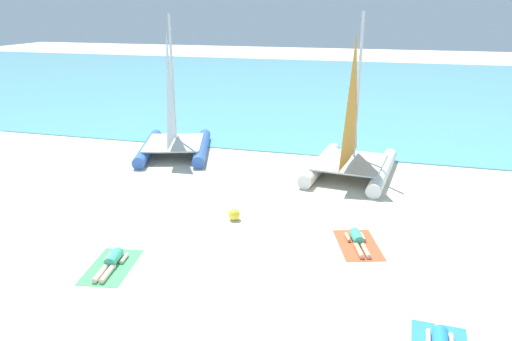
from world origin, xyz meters
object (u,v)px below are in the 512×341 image
sailboat_white (351,153)px  sunbather_left (112,261)px  towel_middle (358,245)px  sunbather_middle (358,240)px  towel_left (111,267)px  beach_ball (234,214)px  sailboat_blue (174,135)px

sailboat_white → sunbather_left: sailboat_white is taller
sunbather_left → towel_middle: (6.17, 2.87, -0.13)m
sunbather_middle → sailboat_white: bearing=79.3°
sailboat_white → sunbather_middle: 6.03m
towel_middle → sailboat_white: bearing=96.9°
towel_left → beach_ball: 4.26m
beach_ball → towel_left: bearing=-121.5°
sunbather_left → beach_ball: beach_ball is taller
sunbather_left → sunbather_middle: size_ratio=1.02×
sailboat_blue → towel_left: bearing=-92.5°
sailboat_blue → sunbather_middle: bearing=-55.0°
sailboat_white → beach_ball: 6.24m
sunbather_left → towel_middle: size_ratio=0.82×
sunbather_left → sunbather_middle: 6.81m
sailboat_blue → towel_left: sailboat_blue is taller
sunbather_left → sunbather_middle: (6.15, 2.93, 0.00)m
sailboat_white → sunbather_left: bearing=-114.9°
sailboat_white → sunbather_left: size_ratio=4.02×
sailboat_blue → sunbather_middle: size_ratio=4.01×
towel_middle → sunbather_middle: sunbather_middle is taller
towel_middle → sunbather_middle: bearing=107.5°
towel_left → sunbather_middle: (6.14, 3.00, 0.13)m
sailboat_blue → towel_left: size_ratio=3.25×
towel_middle → sunbather_middle: 0.14m
sailboat_white → towel_middle: 6.11m
sailboat_blue → sunbather_left: (2.58, -9.66, -0.79)m
sunbather_left → sunbather_middle: bearing=16.8°
sailboat_blue → towel_middle: size_ratio=3.25×
sunbather_left → sunbather_middle: same height
sunbather_left → towel_left: bearing=-90.0°
sailboat_blue → towel_middle: 11.12m
sunbather_left → towel_middle: bearing=16.2°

